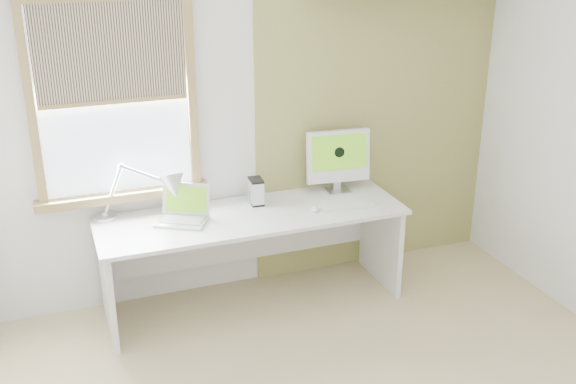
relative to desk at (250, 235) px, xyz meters
name	(u,v)px	position (x,y,z in m)	size (l,w,h in m)	color
room	(359,209)	(0.15, -1.44, 0.77)	(4.04, 3.54, 2.64)	tan
accent_wall	(377,110)	(1.15, 0.30, 0.77)	(2.00, 0.02, 2.60)	#978F48
window	(114,102)	(-0.85, 0.27, 1.01)	(1.20, 0.14, 1.42)	olive
desk	(250,235)	(0.00, 0.00, 0.00)	(2.20, 0.70, 0.73)	white
desk_lamp	(160,190)	(-0.62, 0.08, 0.41)	(0.68, 0.41, 0.41)	silver
laptop	(184,212)	(-0.48, 0.01, 0.25)	(0.43, 0.41, 0.24)	silver
phone_dock	(252,198)	(0.06, 0.14, 0.23)	(0.08, 0.08, 0.13)	silver
external_drive	(256,191)	(0.09, 0.11, 0.29)	(0.10, 0.15, 0.19)	silver
imac	(338,157)	(0.76, 0.14, 0.46)	(0.50, 0.18, 0.48)	silver
keyboard	(349,206)	(0.70, -0.20, 0.20)	(0.42, 0.15, 0.02)	white
mouse	(315,209)	(0.45, -0.16, 0.21)	(0.06, 0.10, 0.03)	white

